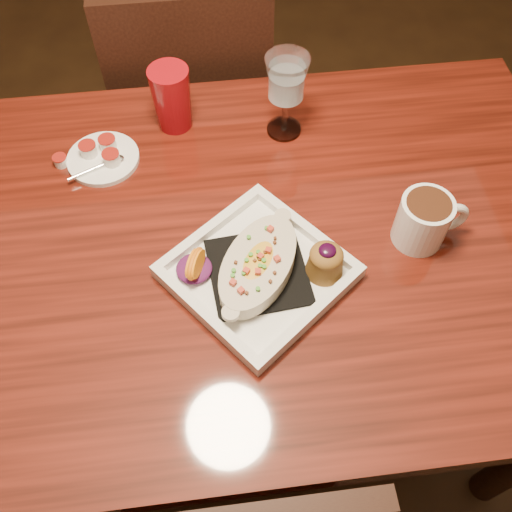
{
  "coord_description": "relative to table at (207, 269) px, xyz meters",
  "views": [
    {
      "loc": [
        0.02,
        -0.62,
        1.63
      ],
      "look_at": [
        0.09,
        -0.06,
        0.77
      ],
      "focal_mm": 40.0,
      "sensor_mm": 36.0,
      "label": 1
    }
  ],
  "objects": [
    {
      "name": "plate",
      "position": [
        0.1,
        -0.09,
        0.12
      ],
      "size": [
        0.38,
        0.38,
        0.08
      ],
      "rotation": [
        0.0,
        0.0,
        0.66
      ],
      "color": "white",
      "rests_on": "table"
    },
    {
      "name": "floor",
      "position": [
        0.0,
        0.0,
        -0.65
      ],
      "size": [
        7.0,
        7.0,
        0.0
      ],
      "primitive_type": "plane",
      "color": "#332011",
      "rests_on": "ground"
    },
    {
      "name": "chair_far",
      "position": [
        -0.0,
        0.63,
        -0.15
      ],
      "size": [
        0.42,
        0.42,
        0.93
      ],
      "rotation": [
        0.0,
        0.0,
        3.14
      ],
      "color": "black",
      "rests_on": "floor"
    },
    {
      "name": "table",
      "position": [
        0.0,
        0.0,
        0.0
      ],
      "size": [
        1.5,
        0.9,
        0.75
      ],
      "color": "maroon",
      "rests_on": "floor"
    },
    {
      "name": "goblet",
      "position": [
        0.19,
        0.27,
        0.23
      ],
      "size": [
        0.09,
        0.09,
        0.18
      ],
      "color": "silver",
      "rests_on": "table"
    },
    {
      "name": "coffee_mug",
      "position": [
        0.4,
        -0.04,
        0.15
      ],
      "size": [
        0.14,
        0.1,
        0.1
      ],
      "rotation": [
        0.0,
        0.0,
        0.03
      ],
      "color": "white",
      "rests_on": "table"
    },
    {
      "name": "creamer_loose",
      "position": [
        -0.28,
        0.23,
        0.11
      ],
      "size": [
        0.03,
        0.03,
        0.02
      ],
      "color": "white",
      "rests_on": "table"
    },
    {
      "name": "saucer",
      "position": [
        -0.19,
        0.23,
        0.11
      ],
      "size": [
        0.15,
        0.15,
        0.1
      ],
      "color": "white",
      "rests_on": "table"
    },
    {
      "name": "red_tumbler",
      "position": [
        -0.04,
        0.32,
        0.17
      ],
      "size": [
        0.08,
        0.08,
        0.14
      ],
      "primitive_type": "cone",
      "color": "#A90C14",
      "rests_on": "table"
    }
  ]
}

